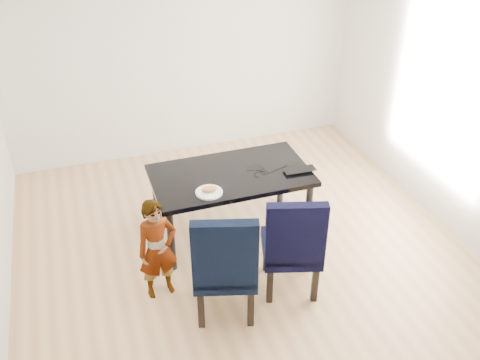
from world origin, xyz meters
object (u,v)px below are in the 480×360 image
object	(u,v)px
chair_left	(225,259)
laptop	(298,168)
child	(158,250)
chair_right	(292,240)
plate	(209,192)
dining_table	(231,204)

from	to	relation	value
chair_left	laptop	world-z (taller)	chair_left
child	chair_left	bearing A→B (deg)	-45.20
chair_left	laptop	distance (m)	1.40
chair_right	plate	xyz separation A→B (m)	(-0.58, 0.67, 0.22)
dining_table	chair_right	world-z (taller)	chair_right
chair_left	child	xyz separation A→B (m)	(-0.51, 0.38, -0.05)
chair_left	plate	size ratio (longest dim) A/B	4.29
dining_table	plate	size ratio (longest dim) A/B	6.12
plate	laptop	world-z (taller)	laptop
chair_left	chair_right	world-z (taller)	chair_left
dining_table	child	world-z (taller)	child
dining_table	plate	distance (m)	0.56
chair_left	child	distance (m)	0.64
chair_left	plate	world-z (taller)	chair_left
child	plate	xyz separation A→B (m)	(0.59, 0.38, 0.25)
chair_right	dining_table	bearing A→B (deg)	122.94
chair_left	chair_right	xyz separation A→B (m)	(0.66, 0.08, -0.02)
plate	child	bearing A→B (deg)	-147.58
child	laptop	world-z (taller)	child
child	plate	bearing A→B (deg)	23.42
dining_table	plate	xyz separation A→B (m)	(-0.30, -0.27, 0.38)
child	dining_table	bearing A→B (deg)	26.98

